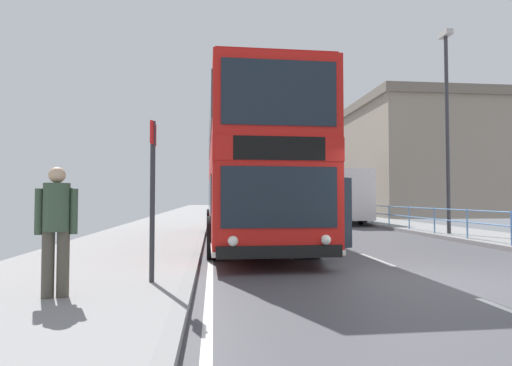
{
  "coord_description": "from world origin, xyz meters",
  "views": [
    {
      "loc": [
        -3.89,
        -6.87,
        1.48
      ],
      "look_at": [
        -2.63,
        5.19,
        1.93
      ],
      "focal_mm": 28.53,
      "sensor_mm": 36.0,
      "label": 1
    }
  ],
  "objects_px": {
    "street_lamp_far_side": "(447,116)",
    "background_building_00": "(430,158)",
    "bus_stop_sign_near": "(153,182)",
    "bare_tree_far_00": "(308,179)",
    "double_decker_bus_main": "(251,171)",
    "pedestrian_with_backpack": "(57,220)",
    "background_bus_far_lane": "(324,195)",
    "bare_tree_far_01": "(323,184)"
  },
  "relations": [
    {
      "from": "pedestrian_with_backpack",
      "to": "background_building_00",
      "type": "bearing_deg",
      "value": 52.68
    },
    {
      "from": "double_decker_bus_main",
      "to": "bus_stop_sign_near",
      "type": "relative_size",
      "value": 4.07
    },
    {
      "from": "street_lamp_far_side",
      "to": "background_building_00",
      "type": "relative_size",
      "value": 0.62
    },
    {
      "from": "pedestrian_with_backpack",
      "to": "street_lamp_far_side",
      "type": "bearing_deg",
      "value": 38.41
    },
    {
      "from": "background_bus_far_lane",
      "to": "bare_tree_far_01",
      "type": "distance_m",
      "value": 11.09
    },
    {
      "from": "double_decker_bus_main",
      "to": "pedestrian_with_backpack",
      "type": "height_order",
      "value": "double_decker_bus_main"
    },
    {
      "from": "bare_tree_far_01",
      "to": "background_building_00",
      "type": "distance_m",
      "value": 9.23
    },
    {
      "from": "background_bus_far_lane",
      "to": "double_decker_bus_main",
      "type": "bearing_deg",
      "value": -115.27
    },
    {
      "from": "double_decker_bus_main",
      "to": "background_bus_far_lane",
      "type": "bearing_deg",
      "value": 64.73
    },
    {
      "from": "double_decker_bus_main",
      "to": "bare_tree_far_01",
      "type": "bearing_deg",
      "value": 69.36
    },
    {
      "from": "street_lamp_far_side",
      "to": "bare_tree_far_01",
      "type": "xyz_separation_m",
      "value": [
        0.9,
        21.09,
        -1.91
      ]
    },
    {
      "from": "bus_stop_sign_near",
      "to": "bare_tree_far_00",
      "type": "xyz_separation_m",
      "value": [
        11.35,
        37.41,
        1.88
      ]
    },
    {
      "from": "bus_stop_sign_near",
      "to": "street_lamp_far_side",
      "type": "xyz_separation_m",
      "value": [
        9.82,
        7.84,
        2.88
      ]
    },
    {
      "from": "background_building_00",
      "to": "double_decker_bus_main",
      "type": "bearing_deg",
      "value": -130.96
    },
    {
      "from": "double_decker_bus_main",
      "to": "bare_tree_far_00",
      "type": "xyz_separation_m",
      "value": [
        9.19,
        31.21,
        1.28
      ]
    },
    {
      "from": "bus_stop_sign_near",
      "to": "bare_tree_far_01",
      "type": "distance_m",
      "value": 30.86
    },
    {
      "from": "background_building_00",
      "to": "street_lamp_far_side",
      "type": "bearing_deg",
      "value": -117.46
    },
    {
      "from": "bare_tree_far_00",
      "to": "background_building_00",
      "type": "distance_m",
      "value": 14.08
    },
    {
      "from": "double_decker_bus_main",
      "to": "bare_tree_far_00",
      "type": "height_order",
      "value": "bare_tree_far_00"
    },
    {
      "from": "pedestrian_with_backpack",
      "to": "street_lamp_far_side",
      "type": "distance_m",
      "value": 14.41
    },
    {
      "from": "bare_tree_far_00",
      "to": "bare_tree_far_01",
      "type": "xyz_separation_m",
      "value": [
        -0.63,
        -8.48,
        -0.91
      ]
    },
    {
      "from": "bare_tree_far_01",
      "to": "background_bus_far_lane",
      "type": "bearing_deg",
      "value": -105.04
    },
    {
      "from": "bus_stop_sign_near",
      "to": "street_lamp_far_side",
      "type": "height_order",
      "value": "street_lamp_far_side"
    },
    {
      "from": "background_bus_far_lane",
      "to": "pedestrian_with_backpack",
      "type": "xyz_separation_m",
      "value": [
        -9.01,
        -19.12,
        -0.47
      ]
    },
    {
      "from": "double_decker_bus_main",
      "to": "pedestrian_with_backpack",
      "type": "xyz_separation_m",
      "value": [
        -3.31,
        -7.05,
        -1.15
      ]
    },
    {
      "from": "street_lamp_far_side",
      "to": "background_building_00",
      "type": "distance_m",
      "value": 20.15
    },
    {
      "from": "background_bus_far_lane",
      "to": "street_lamp_far_side",
      "type": "height_order",
      "value": "street_lamp_far_side"
    },
    {
      "from": "bus_stop_sign_near",
      "to": "bare_tree_far_01",
      "type": "height_order",
      "value": "bare_tree_far_01"
    },
    {
      "from": "bus_stop_sign_near",
      "to": "pedestrian_with_backpack",
      "type": "bearing_deg",
      "value": -143.49
    },
    {
      "from": "bus_stop_sign_near",
      "to": "street_lamp_far_side",
      "type": "relative_size",
      "value": 0.33
    },
    {
      "from": "double_decker_bus_main",
      "to": "bus_stop_sign_near",
      "type": "distance_m",
      "value": 6.59
    },
    {
      "from": "street_lamp_far_side",
      "to": "bare_tree_far_00",
      "type": "relative_size",
      "value": 1.14
    },
    {
      "from": "bus_stop_sign_near",
      "to": "background_building_00",
      "type": "height_order",
      "value": "background_building_00"
    },
    {
      "from": "pedestrian_with_backpack",
      "to": "background_bus_far_lane",
      "type": "bearing_deg",
      "value": 64.77
    },
    {
      "from": "pedestrian_with_backpack",
      "to": "double_decker_bus_main",
      "type": "bearing_deg",
      "value": 64.84
    },
    {
      "from": "pedestrian_with_backpack",
      "to": "bus_stop_sign_near",
      "type": "distance_m",
      "value": 1.54
    },
    {
      "from": "pedestrian_with_backpack",
      "to": "bare_tree_far_01",
      "type": "xyz_separation_m",
      "value": [
        11.87,
        29.78,
        1.53
      ]
    },
    {
      "from": "background_bus_far_lane",
      "to": "background_building_00",
      "type": "xyz_separation_m",
      "value": [
        11.25,
        7.45,
        3.2
      ]
    },
    {
      "from": "background_bus_far_lane",
      "to": "bus_stop_sign_near",
      "type": "bearing_deg",
      "value": -113.27
    },
    {
      "from": "pedestrian_with_backpack",
      "to": "bus_stop_sign_near",
      "type": "xyz_separation_m",
      "value": [
        1.15,
        0.85,
        0.56
      ]
    },
    {
      "from": "pedestrian_with_backpack",
      "to": "street_lamp_far_side",
      "type": "height_order",
      "value": "street_lamp_far_side"
    },
    {
      "from": "background_bus_far_lane",
      "to": "bare_tree_far_01",
      "type": "xyz_separation_m",
      "value": [
        2.86,
        10.66,
        1.06
      ]
    }
  ]
}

